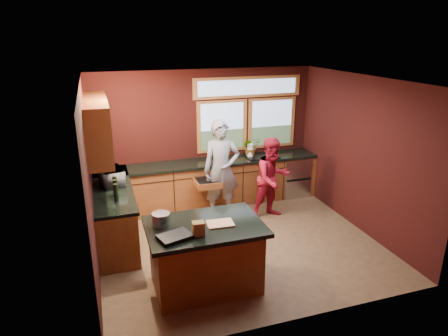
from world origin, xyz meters
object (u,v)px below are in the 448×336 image
island (205,255)px  person_red (272,178)px  person_grey (221,170)px  cutting_board (220,224)px  stock_pot (161,219)px

island → person_red: size_ratio=0.99×
person_grey → person_red: 0.97m
island → cutting_board: 0.52m
cutting_board → stock_pot: 0.78m
cutting_board → person_grey: bearing=71.9°
island → person_red: 2.51m
person_red → stock_pot: size_ratio=6.50×
person_grey → stock_pot: bearing=-117.5°
island → cutting_board: bearing=-14.0°
cutting_board → stock_pot: (-0.75, 0.20, 0.08)m
person_grey → cutting_board: bearing=-98.8°
stock_pot → cutting_board: bearing=-14.9°
person_red → cutting_board: bearing=-143.2°
person_grey → person_red: (0.89, -0.33, -0.16)m
cutting_board → stock_pot: size_ratio=1.46×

